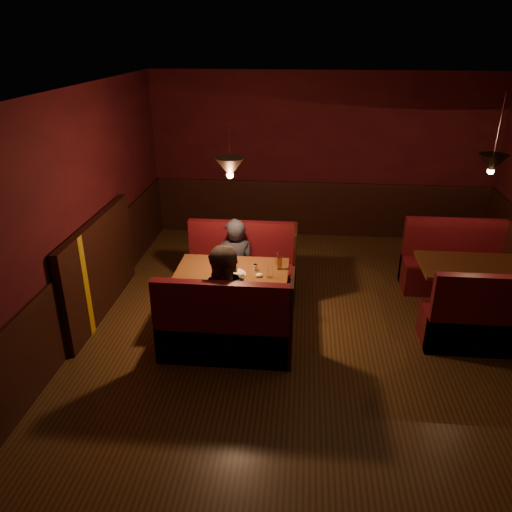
# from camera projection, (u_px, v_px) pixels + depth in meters

# --- Properties ---
(room) EXTENTS (6.02, 7.02, 2.92)m
(room) POSITION_uv_depth(u_px,v_px,m) (303.00, 258.00, 5.82)
(room) COLOR #432A14
(room) RESTS_ON ground
(main_table) EXTENTS (1.40, 0.85, 0.98)m
(main_table) POSITION_uv_depth(u_px,v_px,m) (234.00, 282.00, 6.30)
(main_table) COLOR brown
(main_table) RESTS_ON ground
(main_bench_far) EXTENTS (1.54, 0.55, 1.05)m
(main_bench_far) POSITION_uv_depth(u_px,v_px,m) (243.00, 272.00, 7.11)
(main_bench_far) COLOR #550F12
(main_bench_far) RESTS_ON ground
(main_bench_near) EXTENTS (1.54, 0.55, 1.05)m
(main_bench_near) POSITION_uv_depth(u_px,v_px,m) (226.00, 333.00, 5.68)
(main_bench_near) COLOR #550F12
(main_bench_near) RESTS_ON ground
(second_table) EXTENTS (1.31, 0.84, 0.74)m
(second_table) POSITION_uv_depth(u_px,v_px,m) (470.00, 278.00, 6.46)
(second_table) COLOR brown
(second_table) RESTS_ON ground
(second_bench_far) EXTENTS (1.45, 0.54, 1.03)m
(second_bench_far) POSITION_uv_depth(u_px,v_px,m) (453.00, 268.00, 7.26)
(second_bench_far) COLOR #550F12
(second_bench_far) RESTS_ON ground
(second_bench_near) EXTENTS (1.45, 0.54, 1.03)m
(second_bench_near) POSITION_uv_depth(u_px,v_px,m) (489.00, 325.00, 5.84)
(second_bench_near) COLOR #550F12
(second_bench_near) RESTS_ON ground
(diner_a) EXTENTS (0.63, 0.48, 1.55)m
(diner_a) POSITION_uv_depth(u_px,v_px,m) (235.00, 248.00, 6.80)
(diner_a) COLOR #26262F
(diner_a) RESTS_ON ground
(diner_b) EXTENTS (0.85, 0.68, 1.66)m
(diner_b) POSITION_uv_depth(u_px,v_px,m) (228.00, 287.00, 5.63)
(diner_b) COLOR #41352C
(diner_b) RESTS_ON ground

